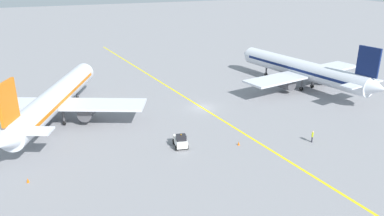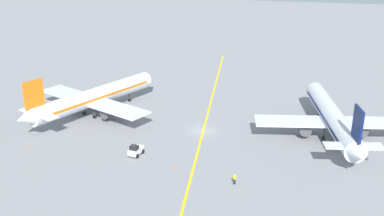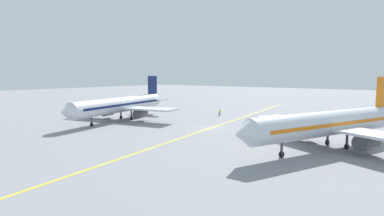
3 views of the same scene
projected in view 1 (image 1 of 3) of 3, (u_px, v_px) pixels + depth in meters
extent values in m
plane|color=gray|center=(202.00, 108.00, 65.07)|extent=(400.00, 400.00, 0.00)
cube|color=yellow|center=(202.00, 108.00, 65.07)|extent=(14.72, 119.19, 0.01)
cylinder|color=silver|center=(56.00, 98.00, 58.48)|extent=(15.15, 28.98, 3.60)
cone|color=silver|center=(86.00, 71.00, 73.63)|extent=(4.09, 3.56, 3.42)
cone|color=silver|center=(3.00, 142.00, 42.95)|extent=(4.00, 3.96, 3.06)
cube|color=orange|center=(56.00, 97.00, 58.43)|extent=(14.01, 26.24, 0.50)
cube|color=silver|center=(54.00, 104.00, 57.80)|extent=(27.78, 15.83, 0.36)
cylinder|color=#4C4C51|center=(24.00, 111.00, 58.36)|extent=(3.28, 3.81, 2.20)
cylinder|color=#4C4C51|center=(87.00, 112.00, 58.12)|extent=(3.28, 3.81, 2.20)
cube|color=orange|center=(8.00, 102.00, 43.87)|extent=(1.91, 3.82, 5.00)
cube|color=silver|center=(15.00, 131.00, 45.72)|extent=(9.22, 5.76, 0.24)
cylinder|color=#4C4C51|center=(77.00, 93.00, 68.30)|extent=(0.36, 0.36, 2.00)
cylinder|color=black|center=(78.00, 98.00, 68.66)|extent=(0.57, 0.85, 0.80)
cylinder|color=#4C4C51|center=(43.00, 117.00, 57.50)|extent=(0.36, 0.36, 2.00)
cylinder|color=black|center=(44.00, 123.00, 57.85)|extent=(0.57, 0.85, 0.80)
cylinder|color=#4C4C51|center=(64.00, 117.00, 57.42)|extent=(0.36, 0.36, 2.00)
cylinder|color=black|center=(64.00, 123.00, 57.78)|extent=(0.57, 0.85, 0.80)
cylinder|color=silver|center=(301.00, 69.00, 75.02)|extent=(9.49, 30.12, 3.60)
cone|color=silver|center=(247.00, 54.00, 87.69)|extent=(3.83, 3.03, 3.42)
cone|color=silver|center=(378.00, 88.00, 62.02)|extent=(3.60, 3.55, 3.06)
cube|color=#0F1E51|center=(301.00, 68.00, 74.97)|extent=(8.94, 27.18, 0.50)
cube|color=silver|center=(304.00, 73.00, 74.49)|extent=(28.47, 10.66, 0.36)
cylinder|color=#4C4C51|center=(286.00, 83.00, 72.37)|extent=(2.79, 3.57, 2.20)
cylinder|color=#4C4C51|center=(320.00, 76.00, 77.50)|extent=(2.79, 3.57, 2.20)
cube|color=#0F1E51|center=(368.00, 62.00, 62.56)|extent=(1.15, 3.99, 5.00)
cube|color=silver|center=(362.00, 83.00, 64.33)|extent=(9.30, 4.14, 0.24)
cylinder|color=#4C4C51|center=(266.00, 70.00, 83.38)|extent=(0.36, 0.36, 2.00)
cylinder|color=black|center=(266.00, 74.00, 83.73)|extent=(0.43, 0.84, 0.80)
cylinder|color=#4C4C51|center=(302.00, 84.00, 73.49)|extent=(0.36, 0.36, 2.00)
cylinder|color=black|center=(301.00, 89.00, 73.84)|extent=(0.43, 0.84, 0.80)
cylinder|color=#4C4C51|center=(313.00, 81.00, 75.13)|extent=(0.36, 0.36, 2.00)
cylinder|color=black|center=(312.00, 86.00, 75.48)|extent=(0.43, 0.84, 0.80)
cube|color=white|center=(180.00, 141.00, 50.75)|extent=(1.94, 3.19, 0.90)
cube|color=black|center=(181.00, 138.00, 49.97)|extent=(1.43, 1.28, 0.70)
sphere|color=orange|center=(181.00, 135.00, 49.82)|extent=(0.16, 0.16, 0.16)
cylinder|color=black|center=(187.00, 147.00, 50.18)|extent=(0.35, 0.73, 0.70)
cylinder|color=black|center=(176.00, 148.00, 49.87)|extent=(0.35, 0.73, 0.70)
cylinder|color=black|center=(184.00, 141.00, 51.96)|extent=(0.35, 0.73, 0.70)
cylinder|color=black|center=(174.00, 142.00, 51.64)|extent=(0.35, 0.73, 0.70)
cylinder|color=#23232D|center=(312.00, 139.00, 52.27)|extent=(0.16, 0.16, 0.85)
cylinder|color=#23232D|center=(312.00, 140.00, 52.10)|extent=(0.16, 0.16, 0.85)
cube|color=#CCD819|center=(313.00, 135.00, 51.93)|extent=(0.41, 0.41, 0.60)
cylinder|color=#CCD819|center=(313.00, 134.00, 52.14)|extent=(0.10, 0.10, 0.55)
cylinder|color=#CCD819|center=(312.00, 135.00, 51.73)|extent=(0.10, 0.10, 0.55)
sphere|color=beige|center=(313.00, 132.00, 51.78)|extent=(0.22, 0.22, 0.22)
cone|color=orange|center=(239.00, 143.00, 51.33)|extent=(0.32, 0.32, 0.55)
cone|color=orange|center=(28.00, 180.00, 42.44)|extent=(0.32, 0.32, 0.55)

